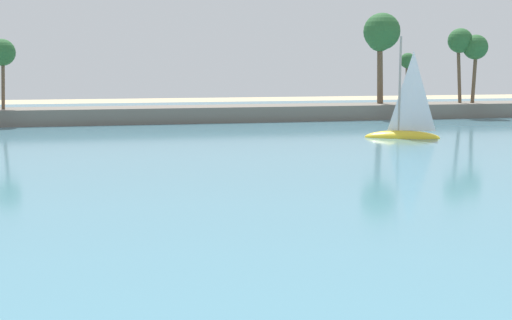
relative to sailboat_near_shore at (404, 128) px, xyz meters
The scene contains 3 objects.
sea 25.28m from the sailboat_near_shore, 159.36° to the left, with size 220.00×106.03×0.06m, color teal.
palm_headland 30.32m from the sailboat_near_shore, 133.59° to the left, with size 109.66×6.20×12.75m.
sailboat_near_shore is the anchor object (origin of this frame).
Camera 1 is at (-3.44, -6.20, 6.79)m, focal length 49.62 mm.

